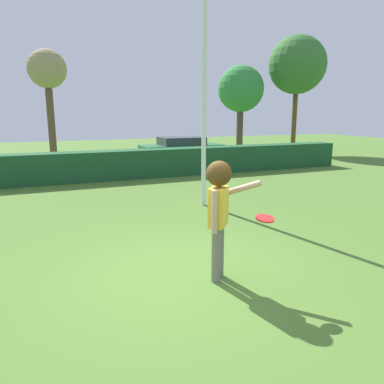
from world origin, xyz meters
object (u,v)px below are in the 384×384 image
at_px(birch_tree, 241,90).
at_px(bare_elm_tree, 47,72).
at_px(parked_car_green, 181,148).
at_px(willow_tree, 297,65).
at_px(person, 219,204).
at_px(frisbee, 265,218).
at_px(lamppost, 204,89).

relative_size(birch_tree, bare_elm_tree, 0.92).
relative_size(parked_car_green, willow_tree, 0.59).
bearing_deg(person, frisbee, -56.10).
height_order(lamppost, birch_tree, lamppost).
bearing_deg(parked_car_green, birch_tree, 27.08).
distance_m(willow_tree, birch_tree, 3.81).
height_order(frisbee, willow_tree, willow_tree).
relative_size(person, frisbee, 7.06).
relative_size(lamppost, bare_elm_tree, 0.96).
height_order(parked_car_green, willow_tree, willow_tree).
distance_m(frisbee, bare_elm_tree, 18.07).
bearing_deg(frisbee, bare_elm_tree, 96.38).
distance_m(person, birch_tree, 18.44).
bearing_deg(birch_tree, willow_tree, -15.58).
bearing_deg(willow_tree, frisbee, -128.88).
distance_m(frisbee, willow_tree, 20.12).
distance_m(lamppost, parked_car_green, 9.64).
relative_size(frisbee, lamppost, 0.05).
distance_m(person, willow_tree, 19.90).
distance_m(person, lamppost, 4.97).
bearing_deg(person, bare_elm_tree, 95.28).
distance_m(frisbee, lamppost, 5.41).
relative_size(frisbee, willow_tree, 0.04).
bearing_deg(bare_elm_tree, birch_tree, -7.14).
bearing_deg(frisbee, person, 123.90).
relative_size(person, parked_car_green, 0.43).
height_order(willow_tree, bare_elm_tree, willow_tree).
bearing_deg(willow_tree, parked_car_green, -169.40).
bearing_deg(birch_tree, frisbee, -118.88).
distance_m(person, parked_car_green, 13.93).
distance_m(birch_tree, bare_elm_tree, 11.04).
height_order(frisbee, parked_car_green, parked_car_green).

